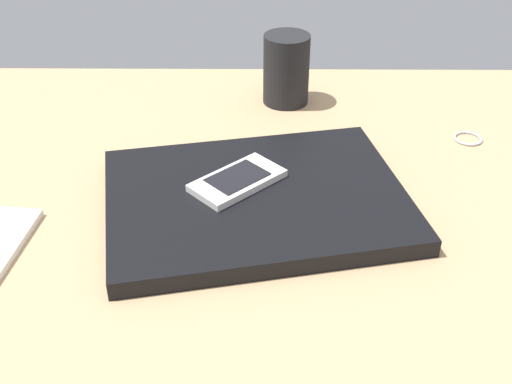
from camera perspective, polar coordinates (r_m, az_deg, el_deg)
desk_surface at (r=72.92cm, az=6.84°, el=-2.64°), size 120.00×80.00×3.00cm
laptop_closed at (r=71.60cm, az=-0.00°, el=-0.65°), size 37.24×30.94×2.05cm
cell_phone_on_laptop at (r=72.17cm, az=-1.66°, el=1.05°), size 11.42×11.23×0.98cm
key_ring at (r=89.84cm, az=18.37°, el=4.56°), size 3.80×3.80×0.36cm
pen_cup at (r=93.73cm, az=2.72°, el=10.87°), size 6.63×6.63×10.14cm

